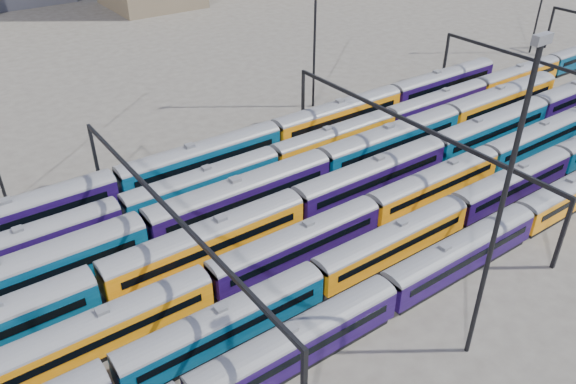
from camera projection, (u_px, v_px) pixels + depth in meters
ground at (338, 207)px, 62.79m from camera, size 500.00×500.00×0.00m
rake_0 at (461, 251)px, 52.22m from camera, size 131.95×2.76×4.63m
rake_1 at (457, 208)px, 58.38m from camera, size 111.23×2.72×4.55m
rake_2 at (434, 181)px, 62.81m from camera, size 133.47×2.79×4.68m
rake_3 at (372, 174)px, 63.69m from camera, size 148.01×3.09×5.21m
rake_4 at (241, 193)px, 60.01m from camera, size 110.53×3.24×5.46m
rake_5 at (335, 137)px, 72.17m from camera, size 134.03×2.80×4.70m
rake_6 at (202, 156)px, 67.23m from camera, size 106.32×3.11×5.25m
gantry_1 at (168, 216)px, 49.31m from camera, size 0.35×40.35×8.03m
gantry_2 at (408, 130)px, 64.11m from camera, size 0.35×40.35×8.03m
gantry_3 at (559, 75)px, 78.91m from camera, size 0.35×40.35×8.03m
mast_2 at (502, 206)px, 37.75m from camera, size 1.40×0.50×25.60m
mast_3 at (315, 14)px, 79.28m from camera, size 1.40×0.50×25.60m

